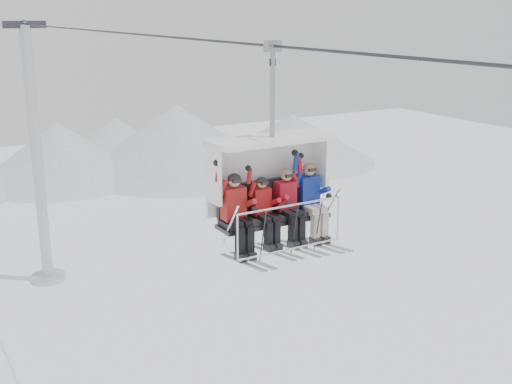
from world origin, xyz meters
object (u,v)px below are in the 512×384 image
skier_far_left (236,210)px  skier_center_left (264,209)px  chairlift_carrier (268,177)px  lift_tower_right (39,176)px  skier_far_right (311,197)px  skier_center_right (288,203)px

skier_far_left → skier_center_left: bearing=-1.7°
skier_far_left → chairlift_carrier: bearing=18.4°
skier_center_left → lift_tower_right: bearing=89.3°
skier_center_left → skier_far_right: bearing=0.9°
skier_center_left → skier_far_right: 1.14m
skier_far_right → skier_center_left: bearing=-179.1°
chairlift_carrier → skier_center_right: (0.28, -0.31, -0.50)m
skier_center_left → skier_center_right: 0.58m
skier_far_right → skier_far_left: bearing=180.0°
skier_center_left → skier_center_right: size_ratio=1.00×
skier_far_left → skier_center_right: 1.19m
chairlift_carrier → skier_far_right: chairlift_carrier is taller
lift_tower_right → skier_far_right: bearing=-87.9°
chairlift_carrier → skier_far_left: (-0.91, -0.30, -0.47)m
chairlift_carrier → skier_center_right: bearing=-47.9°
lift_tower_right → chairlift_carrier: (0.00, -22.49, 4.93)m
skier_center_right → skier_far_right: skier_far_right is taller
skier_far_left → skier_far_right: bearing=0.0°
skier_far_left → skier_center_right: (1.19, -0.01, -0.03)m
lift_tower_right → skier_far_left: size_ratio=7.83×
lift_tower_right → skier_center_right: bearing=-89.3°
lift_tower_right → skier_center_left: 23.24m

